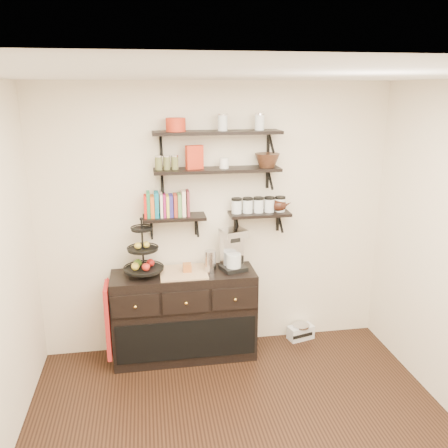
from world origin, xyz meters
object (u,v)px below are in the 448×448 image
coffee_maker (233,250)px  radio (301,332)px  sideboard (184,315)px  fruit_stand (144,257)px

coffee_maker → radio: bearing=-9.8°
sideboard → fruit_stand: bearing=179.3°
fruit_stand → radio: (1.64, 0.12, -1.01)m
sideboard → fruit_stand: 0.74m
fruit_stand → coffee_maker: fruit_stand is taller
sideboard → fruit_stand: fruit_stand is taller
sideboard → radio: bearing=5.8°
fruit_stand → radio: bearing=4.3°
fruit_stand → coffee_maker: 0.87m
fruit_stand → radio: size_ratio=1.83×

